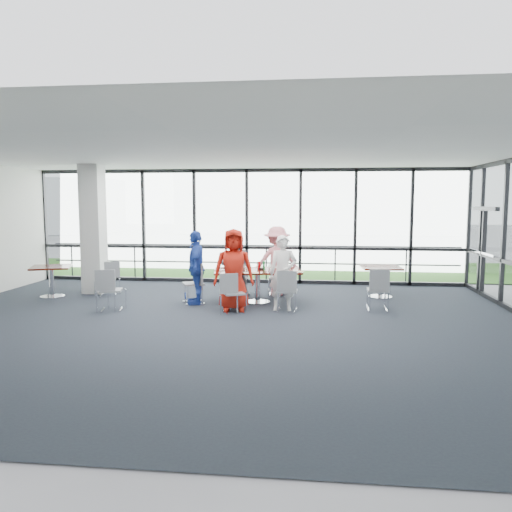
# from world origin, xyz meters

# --- Properties ---
(floor) EXTENTS (12.00, 10.00, 0.02)m
(floor) POSITION_xyz_m (0.00, 0.00, -0.01)
(floor) COLOR #232632
(floor) RESTS_ON ground
(ceiling) EXTENTS (12.00, 10.00, 0.04)m
(ceiling) POSITION_xyz_m (0.00, 0.00, 3.20)
(ceiling) COLOR white
(ceiling) RESTS_ON ground
(wall_front) EXTENTS (12.00, 0.10, 3.20)m
(wall_front) POSITION_xyz_m (0.00, -5.00, 1.60)
(wall_front) COLOR silver
(wall_front) RESTS_ON ground
(curtain_wall_back) EXTENTS (12.00, 0.10, 3.20)m
(curtain_wall_back) POSITION_xyz_m (0.00, 5.00, 1.60)
(curtain_wall_back) COLOR white
(curtain_wall_back) RESTS_ON ground
(exit_door) EXTENTS (0.12, 1.60, 2.10)m
(exit_door) POSITION_xyz_m (6.00, 3.75, 1.05)
(exit_door) COLOR black
(exit_door) RESTS_ON ground
(structural_column) EXTENTS (0.50, 0.50, 3.20)m
(structural_column) POSITION_xyz_m (-3.60, 3.00, 1.60)
(structural_column) COLOR silver
(structural_column) RESTS_ON ground
(apron) EXTENTS (80.00, 70.00, 0.02)m
(apron) POSITION_xyz_m (0.00, 10.00, -0.02)
(apron) COLOR slate
(apron) RESTS_ON ground
(grass_strip) EXTENTS (80.00, 5.00, 0.01)m
(grass_strip) POSITION_xyz_m (0.00, 8.00, 0.01)
(grass_strip) COLOR #2F5E1D
(grass_strip) RESTS_ON ground
(hangar_main) EXTENTS (24.00, 10.00, 6.00)m
(hangar_main) POSITION_xyz_m (4.00, 32.00, 3.00)
(hangar_main) COLOR silver
(hangar_main) RESTS_ON ground
(hangar_aux) EXTENTS (10.00, 6.00, 4.00)m
(hangar_aux) POSITION_xyz_m (-18.00, 28.00, 2.00)
(hangar_aux) COLOR silver
(hangar_aux) RESTS_ON ground
(guard_rail) EXTENTS (12.00, 0.06, 0.06)m
(guard_rail) POSITION_xyz_m (0.00, 5.60, 0.50)
(guard_rail) COLOR #2D2D33
(guard_rail) RESTS_ON ground
(main_table) EXTENTS (2.08, 1.35, 0.75)m
(main_table) POSITION_xyz_m (0.61, 2.20, 0.63)
(main_table) COLOR #39130F
(main_table) RESTS_ON ground
(side_table_left) EXTENTS (1.14, 1.14, 0.75)m
(side_table_left) POSITION_xyz_m (-4.38, 2.30, 0.64)
(side_table_left) COLOR #39130F
(side_table_left) RESTS_ON ground
(side_table_right) EXTENTS (0.95, 0.95, 0.75)m
(side_table_right) POSITION_xyz_m (3.47, 3.15, 0.64)
(side_table_right) COLOR #39130F
(side_table_right) RESTS_ON ground
(diner_near_left) EXTENTS (0.92, 0.67, 1.73)m
(diner_near_left) POSITION_xyz_m (0.20, 1.34, 0.86)
(diner_near_left) COLOR #B01A0E
(diner_near_left) RESTS_ON ground
(diner_near_right) EXTENTS (0.60, 0.46, 1.59)m
(diner_near_right) POSITION_xyz_m (1.23, 1.47, 0.79)
(diner_near_right) COLOR white
(diner_near_right) RESTS_ON ground
(diner_far_left) EXTENTS (0.83, 0.62, 1.53)m
(diner_far_left) POSITION_xyz_m (-0.01, 2.93, 0.77)
(diner_far_left) COLOR slate
(diner_far_left) RESTS_ON ground
(diner_far_right) EXTENTS (1.15, 0.69, 1.69)m
(diner_far_right) POSITION_xyz_m (0.98, 3.16, 0.85)
(diner_far_right) COLOR pink
(diner_far_right) RESTS_ON ground
(diner_end) EXTENTS (0.68, 1.04, 1.65)m
(diner_end) POSITION_xyz_m (-0.74, 1.92, 0.82)
(diner_end) COLOR #2342AA
(diner_end) RESTS_ON ground
(chair_main_nl) EXTENTS (0.52, 0.52, 0.82)m
(chair_main_nl) POSITION_xyz_m (0.24, 1.10, 0.41)
(chair_main_nl) COLOR gray
(chair_main_nl) RESTS_ON ground
(chair_main_nr) EXTENTS (0.43, 0.43, 0.86)m
(chair_main_nr) POSITION_xyz_m (1.32, 1.40, 0.43)
(chair_main_nr) COLOR gray
(chair_main_nr) RESTS_ON ground
(chair_main_fl) EXTENTS (0.44, 0.44, 0.82)m
(chair_main_fl) POSITION_xyz_m (0.07, 3.14, 0.41)
(chair_main_fl) COLOR gray
(chair_main_fl) RESTS_ON ground
(chair_main_fr) EXTENTS (0.44, 0.44, 0.84)m
(chair_main_fr) POSITION_xyz_m (0.99, 3.21, 0.42)
(chair_main_fr) COLOR gray
(chair_main_fr) RESTS_ON ground
(chair_main_end) EXTENTS (0.58, 0.58, 0.90)m
(chair_main_end) POSITION_xyz_m (-0.82, 1.96, 0.45)
(chair_main_end) COLOR gray
(chair_main_end) RESTS_ON ground
(chair_spare_la) EXTENTS (0.51, 0.51, 0.87)m
(chair_spare_la) POSITION_xyz_m (-2.35, 1.02, 0.43)
(chair_spare_la) COLOR gray
(chair_spare_la) RESTS_ON ground
(chair_spare_lb) EXTENTS (0.50, 0.50, 0.80)m
(chair_spare_lb) POSITION_xyz_m (-3.12, 2.62, 0.40)
(chair_spare_lb) COLOR gray
(chair_spare_lb) RESTS_ON ground
(chair_spare_r) EXTENTS (0.44, 0.44, 0.88)m
(chair_spare_r) POSITION_xyz_m (3.22, 1.65, 0.44)
(chair_spare_r) COLOR gray
(chair_spare_r) RESTS_ON ground
(plate_nl) EXTENTS (0.26, 0.26, 0.01)m
(plate_nl) POSITION_xyz_m (0.12, 1.76, 0.76)
(plate_nl) COLOR white
(plate_nl) RESTS_ON main_table
(plate_nr) EXTENTS (0.26, 0.26, 0.01)m
(plate_nr) POSITION_xyz_m (1.27, 1.91, 0.76)
(plate_nr) COLOR white
(plate_nr) RESTS_ON main_table
(plate_fl) EXTENTS (0.26, 0.26, 0.01)m
(plate_fl) POSITION_xyz_m (0.07, 2.43, 0.76)
(plate_fl) COLOR white
(plate_fl) RESTS_ON main_table
(plate_fr) EXTENTS (0.24, 0.24, 0.01)m
(plate_fr) POSITION_xyz_m (1.06, 2.67, 0.76)
(plate_fr) COLOR white
(plate_fr) RESTS_ON main_table
(plate_end) EXTENTS (0.25, 0.25, 0.01)m
(plate_end) POSITION_xyz_m (-0.23, 2.06, 0.76)
(plate_end) COLOR white
(plate_end) RESTS_ON main_table
(tumbler_a) EXTENTS (0.06, 0.06, 0.13)m
(tumbler_a) POSITION_xyz_m (0.39, 1.93, 0.81)
(tumbler_a) COLOR white
(tumbler_a) RESTS_ON main_table
(tumbler_b) EXTENTS (0.07, 0.07, 0.15)m
(tumbler_b) POSITION_xyz_m (0.90, 2.06, 0.82)
(tumbler_b) COLOR white
(tumbler_b) RESTS_ON main_table
(tumbler_c) EXTENTS (0.08, 0.08, 0.15)m
(tumbler_c) POSITION_xyz_m (0.61, 2.48, 0.83)
(tumbler_c) COLOR white
(tumbler_c) RESTS_ON main_table
(tumbler_d) EXTENTS (0.07, 0.07, 0.14)m
(tumbler_d) POSITION_xyz_m (-0.05, 1.99, 0.82)
(tumbler_d) COLOR white
(tumbler_d) RESTS_ON main_table
(menu_a) EXTENTS (0.36, 0.29, 0.00)m
(menu_a) POSITION_xyz_m (0.53, 1.71, 0.75)
(menu_a) COLOR silver
(menu_a) RESTS_ON main_table
(menu_b) EXTENTS (0.34, 0.28, 0.00)m
(menu_b) POSITION_xyz_m (1.51, 2.03, 0.75)
(menu_b) COLOR silver
(menu_b) RESTS_ON main_table
(menu_c) EXTENTS (0.34, 0.37, 0.00)m
(menu_c) POSITION_xyz_m (0.66, 2.65, 0.75)
(menu_c) COLOR silver
(menu_c) RESTS_ON main_table
(condiment_caddy) EXTENTS (0.10, 0.07, 0.04)m
(condiment_caddy) POSITION_xyz_m (0.70, 2.24, 0.77)
(condiment_caddy) COLOR black
(condiment_caddy) RESTS_ON main_table
(ketchup_bottle) EXTENTS (0.06, 0.06, 0.18)m
(ketchup_bottle) POSITION_xyz_m (0.64, 2.31, 0.84)
(ketchup_bottle) COLOR #AC0004
(ketchup_bottle) RESTS_ON main_table
(green_bottle) EXTENTS (0.05, 0.05, 0.20)m
(green_bottle) POSITION_xyz_m (0.75, 2.25, 0.85)
(green_bottle) COLOR #1D7F37
(green_bottle) RESTS_ON main_table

